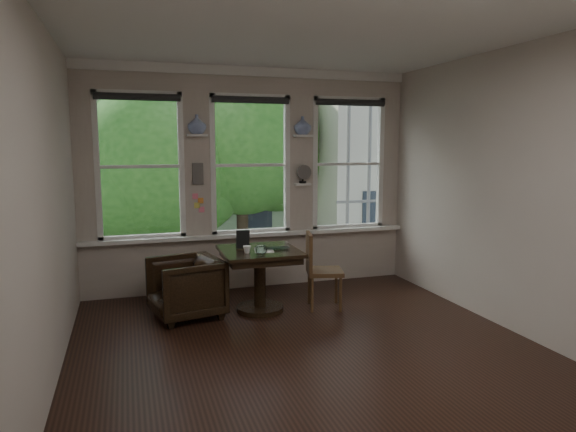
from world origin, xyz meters
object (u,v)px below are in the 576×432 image
object	(u,v)px
table	(260,280)
side_chair_right	(325,271)
mug	(247,249)
armchair_left	(186,288)
laptop	(278,249)

from	to	relation	value
table	side_chair_right	bearing A→B (deg)	-8.17
mug	side_chair_right	bearing A→B (deg)	1.88
mug	armchair_left	bearing A→B (deg)	164.73
table	mug	world-z (taller)	mug
table	mug	bearing A→B (deg)	-142.15
laptop	mug	bearing A→B (deg)	-172.33
side_chair_right	armchair_left	bearing A→B (deg)	98.70
table	mug	size ratio (longest dim) A/B	9.98
side_chair_right	table	bearing A→B (deg)	95.87
armchair_left	mug	world-z (taller)	mug
table	armchair_left	xyz separation A→B (m)	(-0.87, 0.04, -0.03)
side_chair_right	mug	size ratio (longest dim) A/B	10.20
side_chair_right	laptop	size ratio (longest dim) A/B	3.06
armchair_left	mug	bearing A→B (deg)	62.65
table	side_chair_right	xyz separation A→B (m)	(0.78, -0.11, 0.09)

